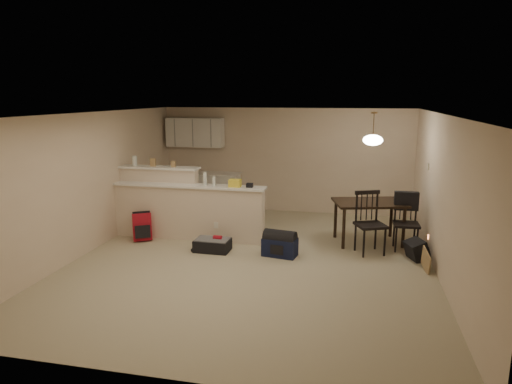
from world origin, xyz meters
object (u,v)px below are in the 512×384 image
(pendant_lamp, at_px, (373,140))
(dining_chair_far, at_px, (406,223))
(dining_table, at_px, (369,207))
(navy_duffel, at_px, (280,247))
(suitcase, at_px, (213,245))
(black_daypack, at_px, (416,250))
(red_backpack, at_px, (142,227))
(dining_chair_near, at_px, (371,223))

(pendant_lamp, distance_m, dining_chair_far, 1.64)
(dining_table, distance_m, navy_duffel, 1.97)
(pendant_lamp, distance_m, suitcase, 3.54)
(dining_chair_far, height_order, black_daypack, dining_chair_far)
(suitcase, height_order, red_backpack, red_backpack)
(dining_chair_far, distance_m, suitcase, 3.56)
(dining_chair_far, xyz_separation_m, red_backpack, (-4.99, -0.49, -0.25))
(red_backpack, bearing_deg, dining_chair_near, -27.14)
(pendant_lamp, bearing_deg, black_daypack, -44.62)
(navy_duffel, bearing_deg, suitcase, -170.06)
(dining_table, bearing_deg, pendant_lamp, -123.53)
(dining_chair_near, bearing_deg, red_backpack, 158.69)
(dining_chair_near, bearing_deg, pendant_lamp, 68.20)
(black_daypack, bearing_deg, red_backpack, 69.24)
(suitcase, xyz_separation_m, navy_duffel, (1.25, 0.01, 0.05))
(dining_table, height_order, black_daypack, dining_table)
(pendant_lamp, bearing_deg, suitcase, -158.19)
(red_backpack, bearing_deg, navy_duffel, -35.71)
(dining_chair_far, relative_size, red_backpack, 1.94)
(dining_chair_near, distance_m, suitcase, 2.88)
(dining_table, distance_m, black_daypack, 1.25)
(dining_table, bearing_deg, dining_chair_far, -39.66)
(black_daypack, bearing_deg, navy_duffel, 76.89)
(red_backpack, bearing_deg, suitcase, -41.04)
(dining_table, height_order, red_backpack, dining_table)
(pendant_lamp, relative_size, suitcase, 0.98)
(suitcase, bearing_deg, navy_duffel, 1.40)
(red_backpack, bearing_deg, dining_chair_far, -23.65)
(suitcase, distance_m, black_daypack, 3.60)
(suitcase, height_order, black_daypack, black_daypack)
(dining_table, distance_m, pendant_lamp, 1.28)
(navy_duffel, distance_m, black_daypack, 2.36)
(dining_chair_far, xyz_separation_m, navy_duffel, (-2.20, -0.81, -0.36))
(dining_table, xyz_separation_m, red_backpack, (-4.33, -0.79, -0.45))
(dining_chair_far, height_order, red_backpack, dining_chair_far)
(dining_chair_near, xyz_separation_m, black_daypack, (0.79, -0.16, -0.39))
(dining_chair_far, distance_m, navy_duffel, 2.37)
(dining_chair_near, distance_m, red_backpack, 4.36)
(dining_chair_near, relative_size, red_backpack, 2.10)
(pendant_lamp, distance_m, black_daypack, 2.14)
(dining_table, bearing_deg, navy_duffel, -159.36)
(dining_chair_near, height_order, red_backpack, dining_chair_near)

